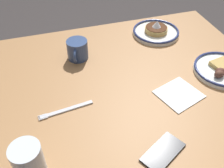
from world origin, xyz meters
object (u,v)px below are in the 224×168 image
object	(u,v)px
plate_near_main	(222,69)
paper_napkin	(179,94)
cell_phone	(163,152)
fork_near	(66,110)
drinking_glass	(30,166)
plate_center_pancakes	(156,31)
coffee_mug	(77,50)

from	to	relation	value
plate_near_main	paper_napkin	size ratio (longest dim) A/B	1.57
cell_phone	fork_near	distance (m)	0.37
drinking_glass	paper_napkin	world-z (taller)	drinking_glass
plate_near_main	plate_center_pancakes	size ratio (longest dim) A/B	1.02
plate_near_main	fork_near	bearing A→B (deg)	2.11
fork_near	paper_napkin	bearing A→B (deg)	173.96
drinking_glass	coffee_mug	bearing A→B (deg)	-113.99
paper_napkin	drinking_glass	bearing A→B (deg)	18.27
plate_center_pancakes	coffee_mug	distance (m)	0.42
plate_center_pancakes	fork_near	world-z (taller)	plate_center_pancakes
plate_center_pancakes	paper_napkin	world-z (taller)	plate_center_pancakes
coffee_mug	fork_near	xyz separation A→B (m)	(0.11, 0.30, -0.04)
plate_near_main	paper_napkin	distance (m)	0.24
cell_phone	paper_napkin	xyz separation A→B (m)	(-0.17, -0.22, -0.00)
coffee_mug	drinking_glass	distance (m)	0.57
plate_center_pancakes	fork_near	distance (m)	0.64
paper_napkin	fork_near	distance (m)	0.43
cell_phone	paper_napkin	world-z (taller)	cell_phone
coffee_mug	drinking_glass	bearing A→B (deg)	66.01
drinking_glass	plate_near_main	bearing A→B (deg)	-162.28
paper_napkin	fork_near	xyz separation A→B (m)	(0.42, -0.04, 0.00)
coffee_mug	drinking_glass	xyz separation A→B (m)	(0.23, 0.52, 0.02)
plate_near_main	fork_near	size ratio (longest dim) A/B	1.18
plate_center_pancakes	drinking_glass	size ratio (longest dim) A/B	1.65
plate_near_main	plate_center_pancakes	xyz separation A→B (m)	(0.14, -0.36, 0.00)
plate_near_main	plate_center_pancakes	bearing A→B (deg)	-68.67
coffee_mug	fork_near	size ratio (longest dim) A/B	0.59
drinking_glass	cell_phone	distance (m)	0.39
plate_near_main	drinking_glass	distance (m)	0.83
drinking_glass	paper_napkin	size ratio (longest dim) A/B	0.93
plate_near_main	fork_near	xyz separation A→B (m)	(0.66, 0.02, -0.01)
fork_near	plate_near_main	bearing A→B (deg)	-177.89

